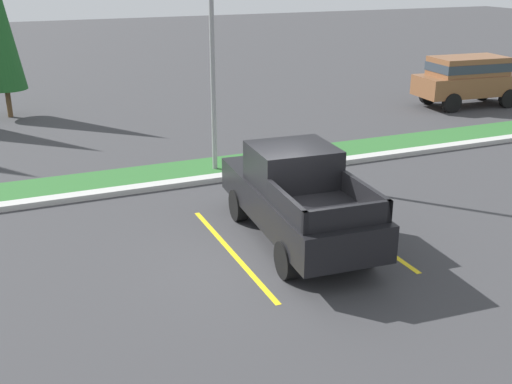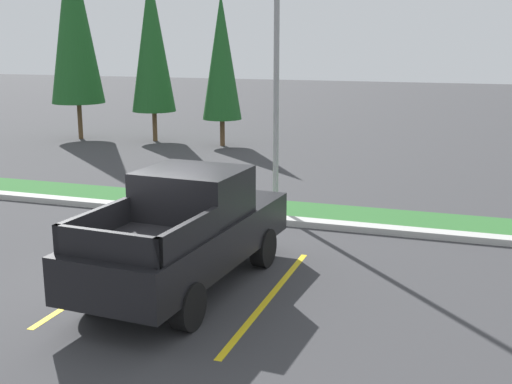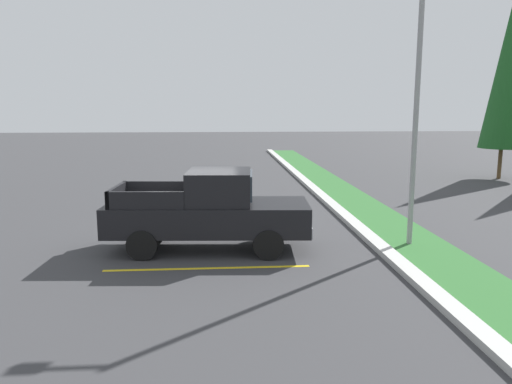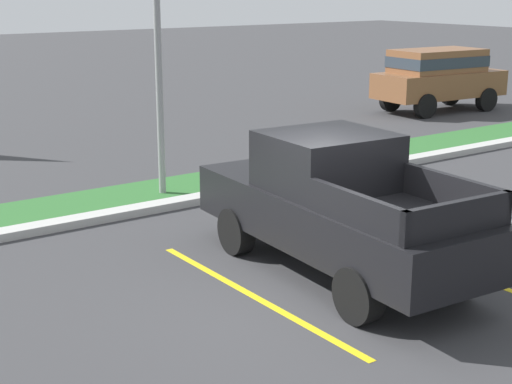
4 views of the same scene
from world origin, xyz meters
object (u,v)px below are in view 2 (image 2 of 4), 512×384
Objects in this scene: street_light at (275,42)px; cypress_tree_left_inner at (152,41)px; cypress_tree_leftmost at (74,18)px; pickup_truck_main at (187,231)px; cypress_tree_center at (221,57)px.

cypress_tree_left_inner is at bearing 130.31° from street_light.
street_light is at bearing -38.67° from cypress_tree_leftmost.
street_light reaches higher than cypress_tree_left_inner.
street_light is 0.84× the size of cypress_tree_leftmost.
pickup_truck_main is at bearing -51.02° from cypress_tree_leftmost.
street_light reaches higher than pickup_truck_main.
cypress_tree_center reaches higher than pickup_truck_main.
cypress_tree_center is (-5.26, 9.78, -0.63)m from street_light.
cypress_tree_center is at bearing 109.31° from pickup_truck_main.
pickup_truck_main is at bearing -89.97° from street_light.
pickup_truck_main is 0.74× the size of cypress_tree_left_inner.
cypress_tree_leftmost is at bearing 141.33° from street_light.
pickup_truck_main is 0.60× the size of cypress_tree_leftmost.
street_light reaches higher than cypress_tree_center.
pickup_truck_main is 16.12m from cypress_tree_center.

